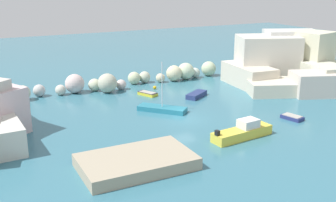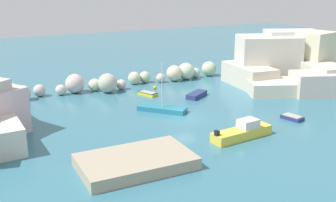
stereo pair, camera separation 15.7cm
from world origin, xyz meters
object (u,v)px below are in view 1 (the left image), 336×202
stone_dock (136,162)px  moored_boat_3 (196,95)px  moored_boat_0 (292,117)px  moored_boat_1 (162,109)px  moored_boat_2 (95,160)px  moored_boat_4 (243,132)px  moored_boat_6 (148,94)px  moored_boat_5 (258,90)px  channel_buoy (155,87)px

stone_dock → moored_boat_3: size_ratio=2.47×
moored_boat_0 → moored_boat_1: 15.17m
moored_boat_2 → moored_boat_4: 15.06m
moored_boat_1 → moored_boat_4: size_ratio=0.88×
stone_dock → moored_boat_6: size_ratio=3.19×
moored_boat_5 → moored_boat_0: bearing=1.3°
moored_boat_1 → moored_boat_3: size_ratio=1.57×
moored_boat_3 → moored_boat_6: bearing=113.0°
moored_boat_4 → moored_boat_5: 17.15m
channel_buoy → moored_boat_6: size_ratio=0.17×
moored_boat_0 → moored_boat_4: moored_boat_4 is taller
moored_boat_0 → moored_boat_1: size_ratio=0.44×
moored_boat_5 → moored_boat_1: bearing=-66.8°
moored_boat_1 → moored_boat_2: moored_boat_1 is taller
moored_boat_1 → moored_boat_3: bearing=-106.2°
moored_boat_2 → moored_boat_3: size_ratio=0.94×
stone_dock → moored_boat_4: 12.27m
moored_boat_1 → moored_boat_6: (1.34, 7.23, -0.07)m
moored_boat_1 → moored_boat_5: bearing=-129.4°
moored_boat_2 → moored_boat_1: bearing=-111.3°
moored_boat_0 → stone_dock: bearing=85.1°
moored_boat_3 → moored_boat_0: bearing=-101.4°
moored_boat_1 → moored_boat_2: size_ratio=1.66×
moored_boat_2 → moored_boat_5: size_ratio=0.68×
stone_dock → moored_boat_1: bearing=55.8°
channel_buoy → moored_boat_0: (8.32, -19.15, -0.02)m
moored_boat_4 → moored_boat_3: bearing=71.0°
moored_boat_1 → moored_boat_3: 7.71m
channel_buoy → moored_boat_2: bearing=-126.9°
moored_boat_5 → moored_boat_6: size_ratio=1.81×
moored_boat_0 → moored_boat_5: bearing=-32.8°
moored_boat_0 → moored_boat_3: moored_boat_3 is taller
moored_boat_2 → moored_boat_5: moored_boat_5 is taller
channel_buoy → moored_boat_6: (-2.27, -2.54, 0.00)m
moored_boat_0 → moored_boat_4: size_ratio=0.38×
moored_boat_3 → moored_boat_4: size_ratio=0.56×
moored_boat_3 → moored_boat_5: 8.84m
moored_boat_2 → moored_boat_6: size_ratio=1.22×
stone_dock → channel_buoy: 25.77m
stone_dock → moored_boat_5: size_ratio=1.77×
stone_dock → moored_boat_5: 27.75m
moored_boat_1 → moored_boat_4: (3.46, -11.42, 0.34)m
moored_boat_3 → moored_boat_5: bearing=-49.4°
moored_boat_3 → stone_dock: bearing=-166.5°
moored_boat_1 → moored_boat_2: (-11.56, -10.40, -0.02)m
moored_boat_2 → stone_dock: bearing=165.9°
moored_boat_0 → moored_boat_3: (-5.04, 12.84, 0.09)m
moored_boat_6 → stone_dock: bearing=-51.4°
stone_dock → channel_buoy: (12.33, 22.63, -0.28)m
channel_buoy → moored_boat_6: channel_buoy is taller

